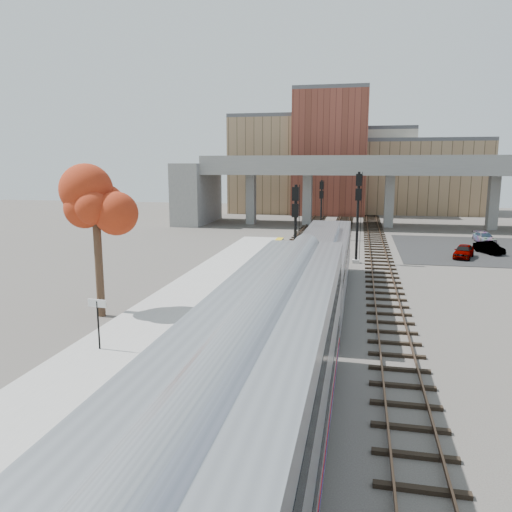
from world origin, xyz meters
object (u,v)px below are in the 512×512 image
at_px(tree, 95,203).
at_px(signal_mast_near, 295,237).
at_px(signal_mast_far, 321,211).
at_px(signal_mast_mid, 358,217).
at_px(car_b, 489,248).
at_px(locomotive, 323,264).
at_px(car_c, 484,238).
at_px(car_a, 464,251).
at_px(coach, 235,467).

bearing_deg(tree, signal_mast_near, 41.73).
bearing_deg(signal_mast_far, signal_mast_mid, -72.93).
distance_m(tree, car_b, 37.07).
height_order(tree, car_b, tree).
distance_m(locomotive, car_c, 30.63).
distance_m(signal_mast_near, car_c, 29.73).
distance_m(car_a, car_b, 4.04).
bearing_deg(signal_mast_far, tree, -107.20).
bearing_deg(locomotive, car_a, 54.94).
xyz_separation_m(coach, signal_mast_near, (-2.10, 25.19, 0.73)).
distance_m(signal_mast_far, tree, 33.38).
height_order(signal_mast_mid, signal_mast_far, signal_mast_mid).
xyz_separation_m(locomotive, car_a, (11.54, 16.44, -1.62)).
relative_size(car_a, car_c, 0.96).
bearing_deg(tree, car_b, 44.16).
relative_size(locomotive, signal_mast_near, 2.69).
bearing_deg(car_b, car_a, -158.83).
xyz_separation_m(signal_mast_far, car_a, (13.64, -9.13, -2.57)).
xyz_separation_m(locomotive, signal_mast_far, (-2.10, 25.57, 0.95)).
xyz_separation_m(tree, car_c, (27.42, 32.54, -5.77)).
distance_m(signal_mast_far, car_c, 17.81).
distance_m(signal_mast_mid, tree, 23.19).
bearing_deg(signal_mast_near, car_c, 53.50).
xyz_separation_m(signal_mast_mid, car_b, (12.35, 7.12, -3.41)).
bearing_deg(car_c, signal_mast_far, 173.52).
bearing_deg(signal_mast_far, car_b, -20.76).
xyz_separation_m(signal_mast_mid, signal_mast_far, (-4.10, 13.35, -0.78)).
bearing_deg(locomotive, car_c, 59.56).
bearing_deg(signal_mast_mid, locomotive, -99.30).
xyz_separation_m(signal_mast_mid, car_a, (9.54, 4.22, -3.35)).
bearing_deg(car_a, coach, -87.79).
relative_size(car_a, car_b, 1.08).
height_order(signal_mast_far, car_c, signal_mast_far).
height_order(coach, car_a, coach).
bearing_deg(car_c, signal_mast_mid, -142.71).
bearing_deg(coach, car_b, 71.11).
bearing_deg(signal_mast_near, coach, -85.23).
relative_size(car_b, car_c, 0.89).
height_order(signal_mast_mid, car_b, signal_mast_mid).
distance_m(locomotive, signal_mast_far, 25.67).
height_order(signal_mast_near, car_a, signal_mast_near).
xyz_separation_m(signal_mast_near, signal_mast_mid, (4.10, 9.63, 0.48)).
bearing_deg(signal_mast_near, signal_mast_mid, 66.94).
bearing_deg(coach, car_c, 72.44).
relative_size(locomotive, tree, 2.22).
relative_size(tree, car_a, 2.35).
relative_size(signal_mast_far, car_c, 1.75).
bearing_deg(car_c, locomotive, -129.51).
xyz_separation_m(signal_mast_near, car_a, (13.64, 13.85, -2.86)).
distance_m(locomotive, car_a, 20.14).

